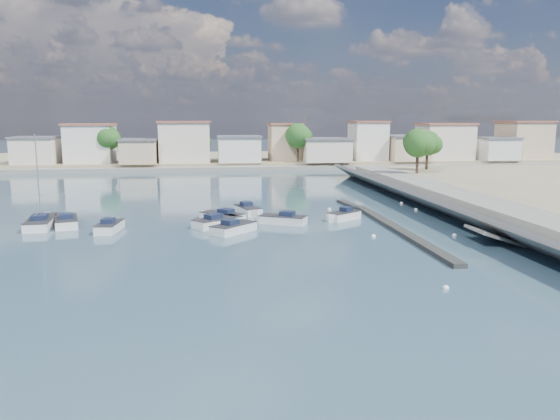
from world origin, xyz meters
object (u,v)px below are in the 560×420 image
object	(u,v)px
motorboat_c	(281,220)
motorboat_e	(66,222)
motorboat_d	(343,216)
motorboat_g	(249,211)
motorboat_h	(220,222)
motorboat_a	(111,227)
sailboat	(42,222)
motorboat_f	(221,217)
motorboat_b	(235,228)

from	to	relation	value
motorboat_c	motorboat_e	size ratio (longest dim) A/B	0.86
motorboat_c	motorboat_d	size ratio (longest dim) A/B	1.25
motorboat_g	motorboat_h	distance (m)	7.01
motorboat_a	sailboat	xyz separation A→B (m)	(-6.95, 3.14, 0.03)
motorboat_a	motorboat_f	distance (m)	10.85
motorboat_a	motorboat_g	xyz separation A→B (m)	(13.22, 7.16, 0.00)
motorboat_d	motorboat_g	distance (m)	10.33
motorboat_b	motorboat_d	distance (m)	12.08
motorboat_d	motorboat_a	bearing A→B (deg)	-173.37
motorboat_e	motorboat_h	xyz separation A→B (m)	(14.70, -2.19, 0.00)
motorboat_d	motorboat_c	bearing A→B (deg)	-169.46
motorboat_c	sailboat	world-z (taller)	sailboat
motorboat_g	motorboat_h	xyz separation A→B (m)	(-3.21, -6.23, -0.00)
motorboat_d	sailboat	distance (m)	29.45
motorboat_a	motorboat_b	size ratio (longest dim) A/B	1.05
motorboat_b	motorboat_g	bearing A→B (deg)	78.80
motorboat_a	motorboat_h	distance (m)	10.05
motorboat_a	motorboat_e	size ratio (longest dim) A/B	0.85
motorboat_d	sailboat	xyz separation A→B (m)	(-29.45, 0.52, 0.03)
motorboat_g	motorboat_d	bearing A→B (deg)	-26.09
motorboat_a	motorboat_b	bearing A→B (deg)	-10.55
motorboat_a	motorboat_c	distance (m)	16.04
motorboat_a	motorboat_c	bearing A→B (deg)	5.02
motorboat_c	sailboat	bearing A→B (deg)	175.68
motorboat_d	motorboat_g	xyz separation A→B (m)	(-9.27, 4.54, 0.00)
motorboat_a	motorboat_b	xyz separation A→B (m)	(11.38, -2.12, -0.00)
motorboat_h	motorboat_a	bearing A→B (deg)	-174.72
motorboat_a	motorboat_g	world-z (taller)	same
motorboat_e	motorboat_h	distance (m)	14.86
motorboat_h	sailboat	size ratio (longest dim) A/B	0.55
motorboat_c	motorboat_h	world-z (taller)	same
motorboat_b	sailboat	bearing A→B (deg)	164.01
motorboat_c	sailboat	xyz separation A→B (m)	(-22.93, 1.73, 0.03)
motorboat_a	motorboat_d	bearing A→B (deg)	6.63
motorboat_b	motorboat_h	bearing A→B (deg)	114.31
motorboat_b	motorboat_g	xyz separation A→B (m)	(1.84, 9.28, 0.00)
motorboat_b	motorboat_f	bearing A→B (deg)	101.74
motorboat_d	motorboat_h	bearing A→B (deg)	-172.29
motorboat_b	motorboat_d	world-z (taller)	same
motorboat_a	motorboat_e	world-z (taller)	same
motorboat_d	motorboat_h	distance (m)	12.60
motorboat_h	motorboat_e	bearing A→B (deg)	171.51
motorboat_a	motorboat_f	xyz separation A→B (m)	(10.15, 3.82, -0.00)
motorboat_b	motorboat_h	world-z (taller)	same
motorboat_c	sailboat	size ratio (longest dim) A/B	0.55
motorboat_d	motorboat_f	bearing A→B (deg)	174.43
motorboat_b	motorboat_g	size ratio (longest dim) A/B	0.92
sailboat	motorboat_b	bearing A→B (deg)	-15.99
motorboat_g	motorboat_b	bearing A→B (deg)	-101.20
motorboat_f	motorboat_b	bearing A→B (deg)	-78.26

